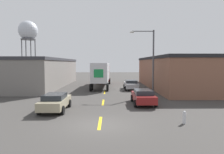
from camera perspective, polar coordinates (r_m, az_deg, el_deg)
ground_plane at (r=14.13m, az=-3.26°, el=-12.44°), size 160.00×160.00×0.00m
road_centerline at (r=21.92m, az=-2.34°, el=-6.63°), size 0.20×18.05×0.01m
warehouse_left at (r=39.79m, az=-20.06°, el=1.19°), size 11.40×24.13×4.70m
warehouse_right at (r=36.53m, az=19.29°, el=1.16°), size 12.57×23.31×4.91m
semi_truck at (r=35.93m, az=-2.73°, el=1.17°), size 2.96×13.52×3.92m
parked_car_right_far at (r=32.39m, az=4.98°, el=-1.95°), size 2.03×4.67×1.41m
parked_car_right_near at (r=21.01m, az=8.15°, el=-5.02°), size 2.03×4.67×1.41m
parked_car_left_near at (r=18.67m, az=-14.61°, el=-6.19°), size 2.03×4.67×1.41m
water_tower at (r=72.49m, az=-21.09°, el=11.11°), size 5.82×5.82×16.75m
street_lamp at (r=27.33m, az=9.97°, el=5.18°), size 3.04×0.32×7.95m
fire_hydrant at (r=15.09m, az=18.35°, el=-9.97°), size 0.22×0.22×0.83m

